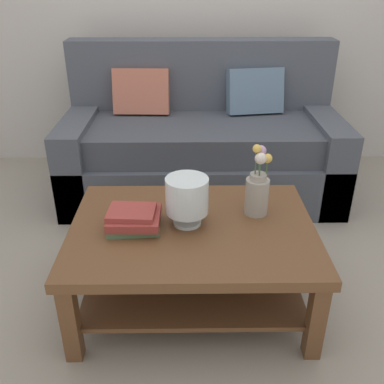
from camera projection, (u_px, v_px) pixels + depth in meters
ground_plane at (209, 265)px, 2.48m from camera, size 10.00×10.00×0.00m
couch at (202, 144)px, 3.17m from camera, size 1.94×0.90×1.06m
coffee_table at (193, 247)px, 2.08m from camera, size 1.14×0.84×0.44m
book_stack_main at (134, 219)px, 1.99m from camera, size 0.25×0.22×0.10m
glass_hurricane_vase at (187, 197)px, 1.98m from camera, size 0.20×0.20×0.23m
flower_pitcher at (257, 189)px, 2.07m from camera, size 0.12×0.11×0.36m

